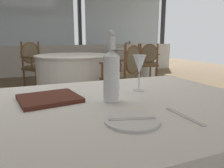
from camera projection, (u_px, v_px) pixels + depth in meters
ground_plane at (45, 136)px, 2.40m from camera, size 14.34×14.34×0.00m
window_wall_far at (28, 38)px, 5.93m from camera, size 9.21×0.14×2.61m
side_plate at (132, 120)px, 0.79m from camera, size 0.20×0.20×0.01m
butter_knife at (132, 119)px, 0.79m from camera, size 0.17×0.06×0.00m
dinner_fork at (184, 116)px, 0.84m from camera, size 0.02×0.21×0.00m
water_bottle at (111, 74)px, 1.02m from camera, size 0.08×0.08×0.33m
wine_glass at (139, 65)px, 1.22m from camera, size 0.07×0.07×0.20m
menu_book at (49, 98)px, 1.06m from camera, size 0.31×0.28×0.02m
background_table_0 at (134, 63)px, 6.04m from camera, size 1.20×1.20×0.76m
dining_chair_0_0 at (125, 54)px, 6.99m from camera, size 0.59×0.54×0.93m
dining_chair_0_1 at (147, 60)px, 5.02m from camera, size 0.59×0.54×0.93m
background_table_1 at (74, 76)px, 3.91m from camera, size 1.30×1.30×0.76m
dining_chair_1_0 at (125, 71)px, 3.28m from camera, size 0.66×0.64×0.97m
dining_chair_1_1 at (35, 62)px, 4.47m from camera, size 0.66×0.64×0.98m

